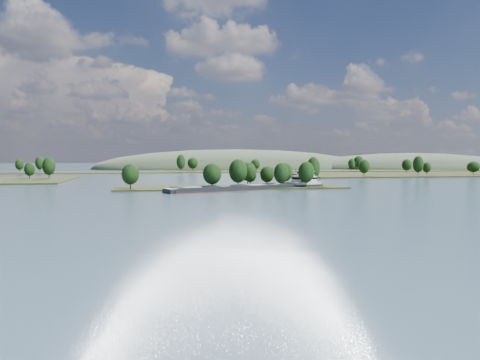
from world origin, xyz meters
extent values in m
plane|color=#3E566B|center=(0.00, 120.00, 0.00)|extent=(1800.00, 1800.00, 0.00)
cube|color=black|center=(0.00, 180.00, 0.00)|extent=(100.00, 30.00, 1.20)
cylinder|color=black|center=(20.39, 170.43, 2.33)|extent=(0.50, 0.50, 3.47)
ellipsoid|color=black|center=(20.39, 170.43, 6.74)|extent=(6.38, 6.38, 8.91)
cylinder|color=black|center=(10.17, 192.14, 2.35)|extent=(0.50, 0.50, 3.50)
ellipsoid|color=black|center=(10.17, 192.14, 6.81)|extent=(8.51, 8.51, 9.01)
cylinder|color=black|center=(1.91, 172.31, 2.61)|extent=(0.50, 0.50, 4.01)
ellipsoid|color=black|center=(1.91, 172.31, 7.71)|extent=(7.95, 7.95, 10.32)
cylinder|color=black|center=(10.05, 185.52, 2.06)|extent=(0.50, 0.50, 2.91)
ellipsoid|color=black|center=(10.05, 185.52, 5.76)|extent=(5.67, 5.67, 7.49)
cylinder|color=black|center=(-9.82, 167.43, 2.34)|extent=(0.50, 0.50, 3.48)
ellipsoid|color=black|center=(-9.82, 167.43, 6.77)|extent=(7.81, 7.81, 8.95)
cylinder|color=black|center=(-42.93, 173.32, 2.29)|extent=(0.50, 0.50, 3.39)
ellipsoid|color=black|center=(-42.93, 173.32, 6.60)|extent=(7.14, 7.14, 8.71)
cylinder|color=black|center=(17.09, 182.27, 2.06)|extent=(0.50, 0.50, 2.93)
ellipsoid|color=black|center=(17.09, 182.27, 5.79)|extent=(6.47, 6.47, 7.53)
cylinder|color=black|center=(39.64, 183.86, 2.76)|extent=(0.50, 0.50, 4.31)
ellipsoid|color=black|center=(39.64, 183.86, 8.24)|extent=(6.31, 6.31, 11.09)
cylinder|color=black|center=(31.82, 170.94, 2.42)|extent=(0.50, 0.50, 3.64)
ellipsoid|color=black|center=(31.82, 170.94, 7.05)|extent=(6.98, 6.98, 9.36)
cylinder|color=black|center=(26.20, 184.90, 2.29)|extent=(0.50, 0.50, 3.38)
ellipsoid|color=black|center=(26.20, 184.90, 6.59)|extent=(7.23, 7.23, 8.70)
cylinder|color=black|center=(-94.02, 268.99, 2.87)|extent=(0.50, 0.50, 4.14)
ellipsoid|color=black|center=(-94.02, 268.99, 8.14)|extent=(7.45, 7.45, 10.65)
cylinder|color=black|center=(-104.93, 269.46, 2.39)|extent=(0.50, 0.50, 3.17)
ellipsoid|color=black|center=(-104.93, 269.46, 6.42)|extent=(6.12, 6.12, 8.16)
cylinder|color=black|center=(105.20, 267.87, 2.61)|extent=(0.50, 0.50, 3.62)
ellipsoid|color=black|center=(105.20, 267.87, 7.22)|extent=(7.34, 7.34, 9.32)
cylinder|color=black|center=(196.68, 280.16, 2.37)|extent=(0.50, 0.50, 3.14)
ellipsoid|color=black|center=(196.68, 280.16, 6.35)|extent=(9.15, 9.15, 8.06)
cylinder|color=black|center=(143.64, 265.84, 3.03)|extent=(0.50, 0.50, 4.45)
ellipsoid|color=black|center=(143.64, 265.84, 8.68)|extent=(7.24, 7.24, 11.44)
cylinder|color=black|center=(158.72, 279.29, 2.28)|extent=(0.50, 0.50, 2.96)
ellipsoid|color=black|center=(158.72, 279.29, 6.05)|extent=(5.74, 5.74, 7.62)
cylinder|color=black|center=(165.39, 317.52, 2.61)|extent=(0.50, 0.50, 3.63)
ellipsoid|color=black|center=(165.39, 317.52, 7.22)|extent=(7.72, 7.72, 9.33)
cube|color=black|center=(0.00, 400.00, 0.00)|extent=(900.00, 60.00, 1.20)
cylinder|color=black|center=(-144.28, 399.58, 2.41)|extent=(0.50, 0.50, 3.63)
ellipsoid|color=black|center=(-144.28, 399.58, 7.02)|extent=(6.80, 6.80, 9.32)
cylinder|color=black|center=(146.79, 380.41, 2.47)|extent=(0.50, 0.50, 3.74)
ellipsoid|color=black|center=(146.79, 380.41, 7.22)|extent=(6.36, 6.36, 9.62)
cylinder|color=black|center=(2.76, 405.94, 2.62)|extent=(0.50, 0.50, 4.04)
ellipsoid|color=black|center=(2.76, 405.94, 7.76)|extent=(9.54, 9.54, 10.39)
cylinder|color=black|center=(170.25, 416.43, 2.87)|extent=(0.50, 0.50, 4.55)
ellipsoid|color=black|center=(170.25, 416.43, 8.66)|extent=(10.32, 10.32, 11.69)
cylinder|color=black|center=(-127.43, 396.07, 2.78)|extent=(0.50, 0.50, 4.36)
ellipsoid|color=black|center=(-127.43, 396.07, 8.32)|extent=(6.97, 6.97, 11.21)
cylinder|color=black|center=(58.38, 391.25, 2.40)|extent=(0.50, 0.50, 3.60)
ellipsoid|color=black|center=(58.38, 391.25, 6.97)|extent=(8.48, 8.48, 9.25)
cylinder|color=black|center=(-9.55, 380.66, 3.06)|extent=(0.50, 0.50, 4.92)
ellipsoid|color=black|center=(-9.55, 380.66, 9.31)|extent=(7.61, 7.61, 12.65)
ellipsoid|color=#3D4C34|center=(260.00, 470.00, 0.00)|extent=(260.00, 140.00, 36.00)
ellipsoid|color=#3D4C34|center=(60.00, 500.00, 0.00)|extent=(320.00, 160.00, 44.00)
cube|color=black|center=(6.42, 167.84, 0.45)|extent=(70.44, 33.77, 1.98)
cube|color=maroon|center=(6.42, 167.84, 0.04)|extent=(70.67, 34.00, 0.22)
cube|color=black|center=(-1.87, 169.42, 1.71)|extent=(52.26, 19.99, 0.72)
cube|color=black|center=(1.24, 161.18, 1.71)|extent=(52.26, 19.99, 0.72)
cube|color=black|center=(-0.31, 165.30, 1.57)|extent=(53.31, 26.59, 0.27)
cube|color=black|center=(-18.81, 158.33, 1.84)|extent=(10.17, 9.75, 0.31)
cube|color=black|center=(-9.56, 161.82, 1.84)|extent=(10.17, 9.75, 0.31)
cube|color=black|center=(-0.31, 165.30, 1.84)|extent=(10.17, 9.75, 0.31)
cube|color=black|center=(8.94, 168.79, 1.84)|extent=(10.17, 9.75, 0.31)
cube|color=black|center=(18.19, 172.28, 1.84)|extent=(10.17, 9.75, 0.31)
cube|color=black|center=(-27.64, 155.00, 0.81)|extent=(5.38, 8.52, 1.80)
cylinder|color=black|center=(-26.80, 155.32, 2.07)|extent=(0.28, 0.28, 1.98)
cube|color=white|center=(32.48, 177.66, 1.98)|extent=(16.50, 13.14, 1.08)
cube|color=white|center=(33.32, 177.98, 3.77)|extent=(10.94, 9.90, 2.70)
cube|color=black|center=(33.32, 177.98, 4.13)|extent=(11.18, 10.13, 0.81)
cube|color=white|center=(34.17, 178.30, 6.11)|extent=(6.95, 6.95, 1.98)
cube|color=black|center=(34.17, 178.30, 6.47)|extent=(7.18, 7.18, 0.72)
cube|color=white|center=(34.17, 178.30, 7.19)|extent=(7.41, 7.41, 0.18)
cylinder|color=white|center=(36.27, 179.09, 8.27)|extent=(0.23, 0.23, 2.34)
cylinder|color=black|center=(29.85, 179.55, 7.37)|extent=(0.58, 0.58, 1.08)
camera|label=1|loc=(-34.25, -23.34, 13.86)|focal=35.00mm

